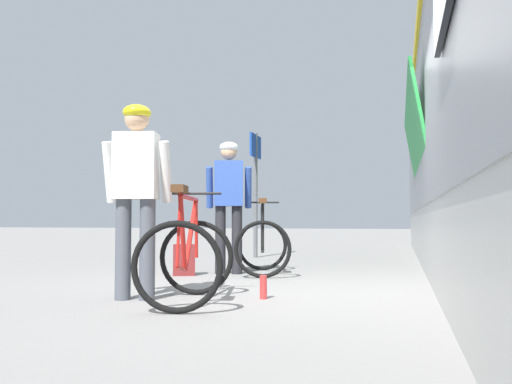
{
  "coord_description": "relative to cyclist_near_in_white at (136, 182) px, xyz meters",
  "views": [
    {
      "loc": [
        1.02,
        -5.17,
        0.71
      ],
      "look_at": [
        -0.64,
        0.89,
        1.05
      ],
      "focal_mm": 36.8,
      "sensor_mm": 36.0,
      "label": 1
    }
  ],
  "objects": [
    {
      "name": "bicycle_near_red",
      "position": [
        0.54,
        -0.07,
        -0.65
      ],
      "size": [
        0.94,
        1.21,
        0.99
      ],
      "color": "black",
      "rests_on": "ground"
    },
    {
      "name": "backpack_on_platform",
      "position": [
        -0.4,
        2.05,
        -0.85
      ],
      "size": [
        0.33,
        0.27,
        0.4
      ],
      "primitive_type": "cube",
      "rotation": [
        0.0,
        0.0,
        0.39
      ],
      "color": "maroon",
      "rests_on": "ground"
    },
    {
      "name": "cyclist_far_in_blue",
      "position": [
        0.1,
        2.38,
        0.0
      ],
      "size": [
        0.66,
        0.42,
        1.76
      ],
      "color": "#232328",
      "rests_on": "ground"
    },
    {
      "name": "bicycle_far_black",
      "position": [
        0.53,
        2.48,
        -0.65
      ],
      "size": [
        0.96,
        1.22,
        0.99
      ],
      "color": "black",
      "rests_on": "ground"
    },
    {
      "name": "cyclist_near_in_white",
      "position": [
        0.0,
        0.0,
        0.0
      ],
      "size": [
        0.65,
        0.39,
        1.76
      ],
      "color": "#4C515B",
      "rests_on": "ground"
    },
    {
      "name": "water_bottle_near_the_bikes",
      "position": [
        1.1,
        0.35,
        -0.95
      ],
      "size": [
        0.07,
        0.07,
        0.21
      ],
      "primitive_type": "cylinder",
      "color": "red",
      "rests_on": "ground"
    },
    {
      "name": "platform_sign_post",
      "position": [
        -0.38,
        5.46,
        0.57
      ],
      "size": [
        0.08,
        0.7,
        2.4
      ],
      "color": "#595B60",
      "rests_on": "ground"
    },
    {
      "name": "ground_plane",
      "position": [
        1.27,
        0.9,
        -1.05
      ],
      "size": [
        80.0,
        80.0,
        0.0
      ],
      "primitive_type": "plane",
      "color": "gray"
    }
  ]
}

